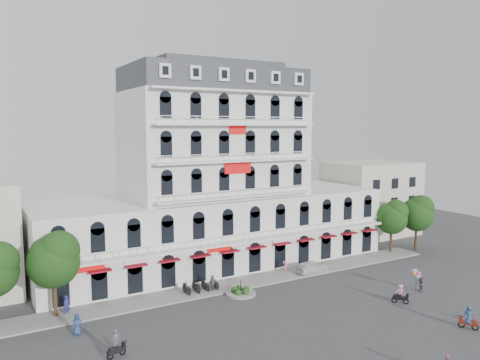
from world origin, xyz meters
The scene contains 18 objects.
ground centered at (0.00, 0.00, 0.00)m, with size 120.00×120.00×0.00m, color #38383A.
sidewalk centered at (0.00, 9.00, 0.08)m, with size 53.00×4.00×0.16m, color gray.
main_building centered at (0.00, 18.00, 9.96)m, with size 45.00×15.00×25.80m.
flank_building_east centered at (30.00, 20.00, 6.00)m, with size 14.00×10.00×12.00m, color beige.
traffic_island centered at (-3.00, 6.00, 0.26)m, with size 3.20×3.20×1.60m.
parked_scooter_row centered at (-6.35, 8.80, 0.00)m, with size 4.40×1.80×1.10m, color black, non-canonical shape.
tree_west_inner centered at (-20.95, 9.48, 5.68)m, with size 4.76×4.76×8.25m.
tree_east_inner centered at (24.05, 9.98, 5.21)m, with size 4.40×4.37×7.57m.
tree_east_outer centered at (28.05, 8.98, 5.55)m, with size 4.65×4.65×8.05m.
parked_car centered at (8.29, 8.02, 0.77)m, with size 1.81×4.49×1.53m, color silver.
rider_west centered at (-18.17, -1.00, 1.04)m, with size 1.67×0.74×2.27m.
rider_east centered at (10.09, -11.42, 1.08)m, with size 1.03×1.55×2.17m.
rider_center centered at (9.69, -4.22, 1.02)m, with size 1.29×1.33×1.98m.
pedestrian_left centered at (-20.00, 4.64, 0.94)m, with size 0.91×0.60×1.87m, color navy.
pedestrian_mid centered at (-5.18, 8.30, 0.92)m, with size 1.08×0.45×1.84m, color slate.
pedestrian_right centered at (5.22, 9.50, 0.80)m, with size 1.03×0.59×1.59m, color #BB6382.
pedestrian_far centered at (-20.00, 9.50, 0.97)m, with size 0.70×0.46×1.93m, color navy.
balloon_vendor centered at (14.12, -2.93, 1.25)m, with size 1.45×1.37×2.45m.
Camera 1 is at (-27.09, -35.53, 17.68)m, focal length 35.00 mm.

